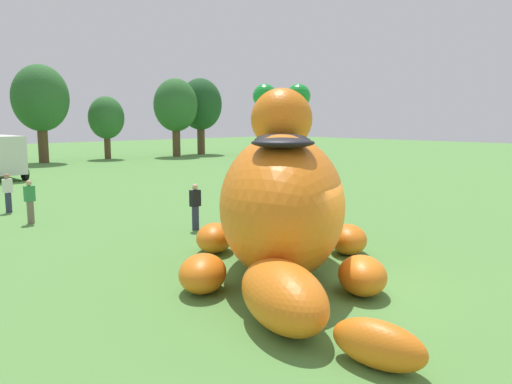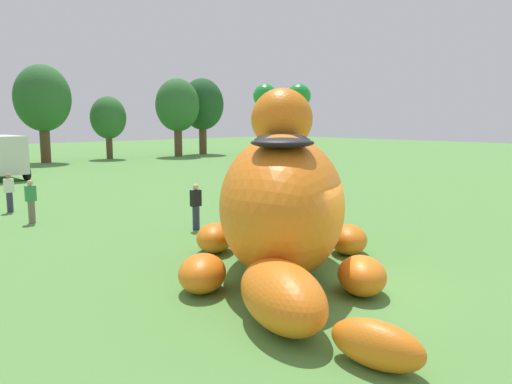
{
  "view_description": "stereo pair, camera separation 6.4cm",
  "coord_description": "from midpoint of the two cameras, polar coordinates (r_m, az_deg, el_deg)",
  "views": [
    {
      "loc": [
        -9.68,
        -7.31,
        4.04
      ],
      "look_at": [
        -0.16,
        2.84,
        2.03
      ],
      "focal_mm": 35.39,
      "sensor_mm": 36.0,
      "label": 1
    },
    {
      "loc": [
        -9.64,
        -7.35,
        4.04
      ],
      "look_at": [
        -0.16,
        2.84,
        2.03
      ],
      "focal_mm": 35.39,
      "sensor_mm": 36.0,
      "label": 2
    }
  ],
  "objects": [
    {
      "name": "spectator_mid_field",
      "position": [
        24.46,
        -26.05,
        -0.11
      ],
      "size": [
        0.38,
        0.26,
        1.71
      ],
      "color": "#2D334C",
      "rests_on": "ground"
    },
    {
      "name": "ground_plane",
      "position": [
        12.78,
        9.54,
        -10.32
      ],
      "size": [
        160.0,
        160.0,
        0.0
      ],
      "primitive_type": "plane",
      "color": "#568E42"
    },
    {
      "name": "giant_inflatable_creature",
      "position": [
        13.36,
        3.12,
        -1.08
      ],
      "size": [
        7.6,
        9.34,
        5.15
      ],
      "color": "orange",
      "rests_on": "ground"
    },
    {
      "name": "spectator_wandering",
      "position": [
        21.51,
        -24.0,
        -1.02
      ],
      "size": [
        0.38,
        0.26,
        1.71
      ],
      "color": "#726656",
      "rests_on": "ground"
    },
    {
      "name": "tree_centre_right",
      "position": [
        51.14,
        -22.95,
        9.67
      ],
      "size": [
        5.08,
        5.08,
        9.03
      ],
      "color": "brown",
      "rests_on": "ground"
    },
    {
      "name": "spectator_near_inflatable",
      "position": [
        18.63,
        -6.71,
        -1.69
      ],
      "size": [
        0.38,
        0.26,
        1.71
      ],
      "color": "#2D334C",
      "rests_on": "ground"
    },
    {
      "name": "spectator_by_cars",
      "position": [
        27.03,
        4.32,
        1.43
      ],
      "size": [
        0.38,
        0.26,
        1.71
      ],
      "color": "#726656",
      "rests_on": "ground"
    },
    {
      "name": "tree_right",
      "position": [
        56.05,
        -8.84,
        9.62
      ],
      "size": [
        4.74,
        4.74,
        8.41
      ],
      "color": "brown",
      "rests_on": "ground"
    },
    {
      "name": "tree_mid_right",
      "position": [
        53.84,
        -16.33,
        8.02
      ],
      "size": [
        3.58,
        3.58,
        6.35
      ],
      "color": "brown",
      "rests_on": "ground"
    },
    {
      "name": "tree_far_right",
      "position": [
        59.26,
        -6.05,
        9.78
      ],
      "size": [
        4.9,
        4.9,
        8.7
      ],
      "color": "brown",
      "rests_on": "ground"
    }
  ]
}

